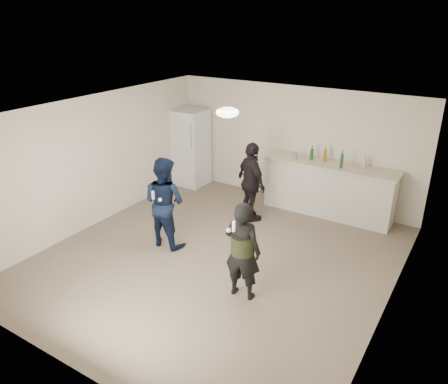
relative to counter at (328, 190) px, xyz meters
The scene contains 21 objects.
floor 2.88m from the counter, 109.65° to the right, with size 6.00×6.00×0.00m, color #6B5B4C.
ceiling 3.46m from the counter, 109.65° to the right, with size 6.00×6.00×0.00m, color silver.
wall_back 1.24m from the counter, 160.90° to the left, with size 6.00×6.00×0.00m, color beige.
wall_front 5.80m from the counter, 99.54° to the right, with size 6.00×6.00×0.00m, color beige.
wall_left 4.62m from the counter, 144.21° to the right, with size 6.00×6.00×0.00m, color beige.
wall_right 3.30m from the counter, 56.06° to the right, with size 6.00×6.00×0.00m, color beige.
counter is the anchor object (origin of this frame).
counter_top 0.55m from the counter, ahead, with size 2.68×0.64×0.04m, color beige.
fridge 3.40m from the counter, behind, with size 0.70×0.70×1.80m, color white.
fridge_handle 3.22m from the counter, behind, with size 0.02×0.02×0.60m, color silver.
ceiling_dome 3.20m from the counter, 111.91° to the right, with size 0.36×0.36×0.16m, color white.
shaker 0.97m from the counter, behind, with size 0.08×0.08×0.17m, color #BBBBC0.
man 3.41m from the counter, 126.47° to the right, with size 0.79×0.62×1.63m, color #0F1F42.
woman 3.36m from the counter, 91.49° to the right, with size 0.55×0.36×1.50m, color black.
camo_shorts 3.37m from the counter, 91.49° to the right, with size 0.34×0.34×0.28m, color #253317.
spectator 1.63m from the counter, 138.24° to the right, with size 0.94×0.39×1.60m, color black.
remote_man 3.66m from the counter, 123.83° to the right, with size 0.04×0.04×0.15m, color white.
nunchuk_man 3.56m from the counter, 122.49° to the right, with size 0.07×0.07×0.07m, color silver.
remote_woman 3.68m from the counter, 91.39° to the right, with size 0.04×0.04×0.15m, color white.
nunchuk_woman 3.63m from the counter, 93.00° to the right, with size 0.07×0.07×0.07m, color white.
bottle_cluster 0.68m from the counter, 55.90° to the left, with size 1.11×0.34×0.28m.
Camera 1 is at (3.50, -5.40, 3.92)m, focal length 35.00 mm.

